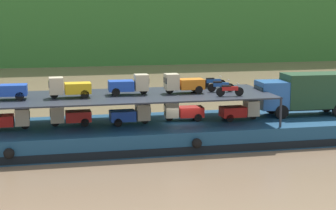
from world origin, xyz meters
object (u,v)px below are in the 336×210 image
Objects in this scene: mini_truck_lower_bow at (240,110)px; mini_truck_lower_mid at (131,114)px; cargo_barge at (182,132)px; mini_truck_upper_bow at (183,83)px; mini_truck_lower_aft at (70,116)px; mini_truck_upper_mid at (69,87)px; mini_truck_upper_fore at (129,85)px; covered_lorry at (305,93)px; mini_truck_upper_stern at (5,89)px; motorcycle_upper_port at (230,90)px; motorcycle_upper_centre at (221,86)px; motorcycle_upper_stbd at (213,82)px; mini_truck_lower_fore at (183,111)px; mini_truck_lower_stern at (9,119)px.

mini_truck_lower_mid is at bearing 178.54° from mini_truck_lower_bow.
mini_truck_upper_bow is at bearing 1.59° from cargo_barge.
mini_truck_lower_aft is at bearing 173.49° from mini_truck_lower_mid.
mini_truck_upper_fore is at bearing 6.59° from mini_truck_upper_mid.
mini_truck_lower_aft is 4.52m from mini_truck_upper_fore.
covered_lorry is 9.44m from mini_truck_upper_bow.
mini_truck_upper_stern is (-8.19, -0.03, 2.00)m from mini_truck_lower_mid.
motorcycle_upper_port is (6.48, -2.14, -0.26)m from mini_truck_upper_fore.
mini_truck_lower_aft is 1.44× the size of motorcycle_upper_centre.
motorcycle_upper_port reaches higher than mini_truck_lower_bow.
motorcycle_upper_stbd reaches higher than cargo_barge.
mini_truck_upper_bow reaches higher than cargo_barge.
mini_truck_upper_stern reaches higher than mini_truck_lower_bow.
mini_truck_upper_fore reaches higher than motorcycle_upper_port.
mini_truck_upper_fore reaches higher than mini_truck_lower_bow.
mini_truck_upper_bow is 1.46× the size of motorcycle_upper_centre.
mini_truck_lower_fore is 4.07m from mini_truck_lower_bow.
mini_truck_lower_bow is 1.45× the size of motorcycle_upper_port.
motorcycle_upper_centre reaches higher than cargo_barge.
mini_truck_upper_stern reaches higher than covered_lorry.
covered_lorry is at bearing 1.76° from cargo_barge.
mini_truck_upper_fore is (4.07, 0.47, 0.00)m from mini_truck_upper_mid.
motorcycle_upper_port reaches higher than mini_truck_lower_stern.
mini_truck_upper_fore is at bearing 177.66° from cargo_barge.
motorcycle_upper_stbd is at bearing 8.68° from mini_truck_lower_stern.
covered_lorry is 6.85m from motorcycle_upper_stbd.
mini_truck_lower_bow is at bearing -5.96° from mini_truck_upper_bow.
covered_lorry is 2.86× the size of mini_truck_lower_mid.
mini_truck_lower_mid is 8.43m from mini_truck_upper_stern.
mini_truck_upper_fore is at bearing -1.29° from mini_truck_lower_aft.
mini_truck_lower_bow is 1.46× the size of motorcycle_upper_stbd.
motorcycle_upper_stbd is (6.57, 1.88, -0.26)m from mini_truck_upper_fore.
mini_truck_lower_mid is 3.83m from mini_truck_lower_fore.
mini_truck_upper_fore reaches higher than motorcycle_upper_centre.
mini_truck_upper_fore is 6.84m from motorcycle_upper_stbd.
motorcycle_upper_centre is at bearing -177.69° from covered_lorry.
mini_truck_lower_fore is (-9.33, -0.06, -1.00)m from covered_lorry.
mini_truck_lower_aft is at bearing 178.71° from mini_truck_upper_fore.
mini_truck_lower_stern is 14.68m from motorcycle_upper_port.
motorcycle_upper_centre is (6.50, -0.13, -0.26)m from mini_truck_upper_fore.
mini_truck_lower_bow is at bearing -172.36° from covered_lorry.
mini_truck_lower_mid is 2.03m from mini_truck_upper_fore.
mini_truck_upper_mid is (-11.91, 0.10, 2.00)m from mini_truck_lower_bow.
mini_truck_lower_aft and mini_truck_lower_bow have the same top height.
mini_truck_upper_bow is at bearing -144.03° from motorcycle_upper_stbd.
mini_truck_upper_bow is 3.47m from motorcycle_upper_stbd.
mini_truck_upper_stern is 1.01× the size of mini_truck_upper_mid.
mini_truck_upper_stern reaches higher than motorcycle_upper_centre.
covered_lorry reaches higher than cargo_barge.
mini_truck_lower_stern is at bearing -177.55° from mini_truck_upper_fore.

